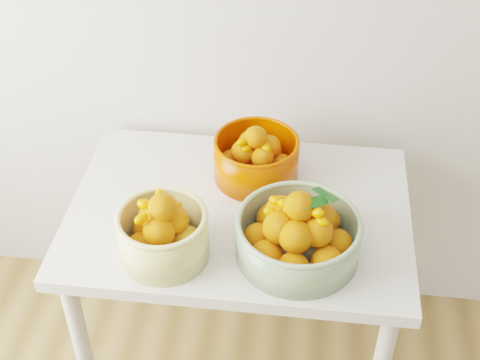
{
  "coord_description": "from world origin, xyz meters",
  "views": [
    {
      "loc": [
        -0.18,
        0.15,
        2.07
      ],
      "look_at": [
        -0.35,
        1.53,
        0.92
      ],
      "focal_mm": 50.0,
      "sensor_mm": 36.0,
      "label": 1
    }
  ],
  "objects_px": {
    "table": "(239,232)",
    "bowl_cream": "(163,233)",
    "bowl_green": "(298,234)",
    "bowl_orange": "(256,158)"
  },
  "relations": [
    {
      "from": "table",
      "to": "bowl_orange",
      "type": "bearing_deg",
      "value": 78.05
    },
    {
      "from": "table",
      "to": "bowl_cream",
      "type": "height_order",
      "value": "bowl_cream"
    },
    {
      "from": "bowl_green",
      "to": "bowl_orange",
      "type": "xyz_separation_m",
      "value": [
        -0.14,
        0.32,
        -0.0
      ]
    },
    {
      "from": "bowl_green",
      "to": "bowl_orange",
      "type": "distance_m",
      "value": 0.35
    },
    {
      "from": "table",
      "to": "bowl_cream",
      "type": "xyz_separation_m",
      "value": [
        -0.18,
        -0.21,
        0.18
      ]
    },
    {
      "from": "table",
      "to": "bowl_cream",
      "type": "bearing_deg",
      "value": -130.43
    },
    {
      "from": "table",
      "to": "bowl_cream",
      "type": "distance_m",
      "value": 0.33
    },
    {
      "from": "table",
      "to": "bowl_cream",
      "type": "relative_size",
      "value": 3.09
    },
    {
      "from": "bowl_cream",
      "to": "bowl_green",
      "type": "height_order",
      "value": "bowl_green"
    },
    {
      "from": "bowl_orange",
      "to": "bowl_cream",
      "type": "bearing_deg",
      "value": -120.07
    }
  ]
}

